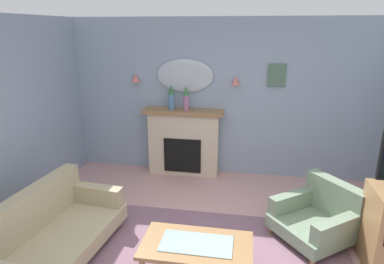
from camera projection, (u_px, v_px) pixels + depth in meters
wall_back at (226, 99)px, 5.59m from camera, size 6.27×0.10×2.65m
fireplace at (184, 143)px, 5.72m from camera, size 1.36×0.36×1.16m
mantel_vase_centre at (171, 98)px, 5.48m from camera, size 0.11×0.11×0.42m
mantel_vase_left at (186, 97)px, 5.44m from camera, size 0.10×0.10×0.41m
wall_mirror at (185, 76)px, 5.51m from camera, size 0.96×0.06×0.56m
wall_sconce_left at (135, 78)px, 5.61m from camera, size 0.14×0.14×0.14m
wall_sconce_right at (236, 80)px, 5.34m from camera, size 0.14×0.14×0.14m
framed_picture at (277, 75)px, 5.26m from camera, size 0.28×0.03×0.36m
coffee_table at (197, 248)px, 3.27m from camera, size 1.10×0.60×0.45m
floral_couch at (48, 232)px, 3.64m from camera, size 1.04×1.79×0.76m
armchair_beside_couch at (319, 216)px, 3.98m from camera, size 1.14×1.13×0.71m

